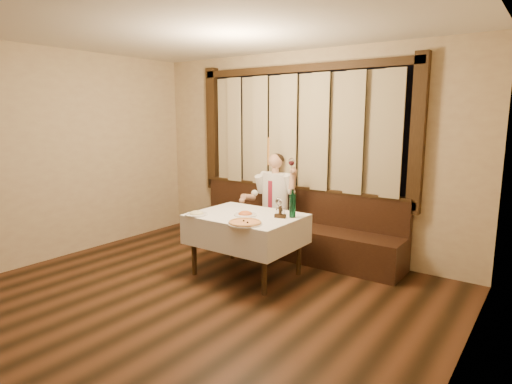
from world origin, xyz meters
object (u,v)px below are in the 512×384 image
Objects in this scene: banquette at (290,232)px; pizza at (245,223)px; green_bottle at (292,205)px; seated_man at (273,196)px; dining_table at (246,223)px; cruet_caddy at (280,214)px; pasta_cream at (196,212)px; pasta_red at (245,212)px.

pizza is at bearing -79.20° from banquette.
green_bottle is 0.24× the size of seated_man.
banquette is 2.29× the size of seated_man.
banquette is at bearing 100.80° from pizza.
dining_table is 9.23× the size of cruet_caddy.
banquette reaches higher than pasta_cream.
cruet_caddy is 1.07m from seated_man.
pasta_cream is 1.95× the size of cruet_caddy.
pasta_red is at bearing -75.19° from seated_man.
pizza is 0.64m from green_bottle.
banquette is 1.18m from pasta_red.
pasta_cream is (-0.48, -0.32, -0.00)m from pasta_red.
pasta_cream reaches higher than pizza.
pasta_cream reaches higher than dining_table.
banquette is at bearing 100.83° from cruet_caddy.
pasta_red is (0.02, -0.05, 0.14)m from dining_table.
pasta_cream is at bearing -141.14° from dining_table.
pizza is at bearing -114.06° from green_bottle.
dining_table is 4.73× the size of pasta_cream.
seated_man is (-0.66, 0.84, 0.01)m from cruet_caddy.
pasta_red is 1.01× the size of pasta_cream.
pasta_red reaches higher than pasta_cream.
pasta_red is 1.98× the size of cruet_caddy.
banquette is 11.91× the size of pasta_cream.
banquette is 1.14m from green_bottle.
pasta_cream is at bearing -99.71° from seated_man.
pizza is 0.27× the size of seated_man.
cruet_caddy reaches higher than pasta_cream.
seated_man reaches higher than green_bottle.
green_bottle is (0.99, 0.57, 0.11)m from pasta_cream.
seated_man is (-0.24, -0.09, 0.50)m from banquette.
pizza is 0.50m from cruet_caddy.
green_bottle is at bearing 29.91° from pasta_cream.
banquette reaches higher than pasta_red.
cruet_caddy is (0.42, -0.93, 0.49)m from banquette.
banquette reaches higher than pizza.
green_bottle is (0.50, 0.24, 0.11)m from pasta_red.
cruet_caddy is at bearing -136.72° from green_bottle.
green_bottle is 1.07m from seated_man.
pasta_cream is (-0.46, -0.37, 0.14)m from dining_table.
pasta_red is at bearing 126.60° from pizza.
dining_table is at bearing -90.00° from banquette.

